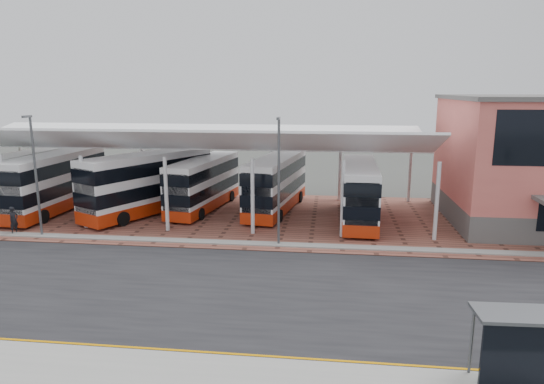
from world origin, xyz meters
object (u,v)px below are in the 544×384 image
(bus_0, at_px, (15,182))
(pedestrian, at_px, (14,220))
(bus_4, at_px, (276,184))
(bus_3, at_px, (204,184))
(bus_shelter, at_px, (535,345))
(bus_1, at_px, (55,183))
(bus_5, at_px, (359,193))
(bus_2, at_px, (149,183))

(bus_0, height_order, pedestrian, bus_0)
(bus_0, distance_m, bus_4, 21.24)
(bus_3, relative_size, bus_shelter, 3.15)
(bus_1, bearing_deg, bus_4, 10.25)
(bus_1, height_order, bus_5, bus_1)
(bus_4, xyz_separation_m, pedestrian, (-16.92, -8.50, -1.22))
(bus_3, relative_size, bus_4, 0.95)
(bus_3, bearing_deg, pedestrian, -133.74)
(bus_2, bearing_deg, pedestrian, -109.01)
(bus_2, bearing_deg, bus_5, 26.93)
(bus_3, bearing_deg, bus_2, -147.40)
(bus_2, xyz_separation_m, bus_4, (9.87, 1.91, -0.20))
(bus_0, distance_m, bus_shelter, 38.18)
(bus_1, distance_m, bus_3, 11.82)
(bus_3, height_order, bus_5, bus_5)
(bus_shelter, bearing_deg, bus_5, 99.94)
(bus_4, bearing_deg, bus_1, -163.68)
(bus_5, relative_size, bus_shelter, 3.19)
(pedestrian, height_order, bus_shelter, bus_shelter)
(bus_1, relative_size, pedestrian, 6.02)
(bus_2, bearing_deg, bus_4, 38.85)
(bus_0, distance_m, bus_5, 27.60)
(bus_0, xyz_separation_m, bus_5, (27.60, -0.20, -0.09))
(bus_4, height_order, bus_shelter, bus_4)
(bus_1, relative_size, bus_4, 1.05)
(bus_2, xyz_separation_m, pedestrian, (-7.05, -6.59, -1.42))
(bus_3, bearing_deg, bus_4, 11.14)
(bus_5, bearing_deg, bus_0, -178.97)
(bus_2, height_order, bus_3, bus_2)
(bus_3, height_order, bus_shelter, bus_3)
(bus_shelter, bearing_deg, bus_2, 132.64)
(bus_4, relative_size, bus_shelter, 3.33)
(bus_2, distance_m, bus_4, 10.06)
(bus_shelter, bearing_deg, bus_4, 113.33)
(bus_1, xyz_separation_m, bus_5, (24.00, -0.02, -0.18))
(bus_3, bearing_deg, bus_0, -164.03)
(bus_1, bearing_deg, bus_shelter, -32.82)
(bus_4, xyz_separation_m, bus_shelter, (10.84, -22.82, -0.49))
(bus_1, xyz_separation_m, bus_4, (17.55, 2.17, -0.13))
(bus_5, bearing_deg, bus_1, -178.60)
(bus_3, distance_m, bus_shelter, 28.16)
(bus_4, bearing_deg, bus_0, -165.36)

